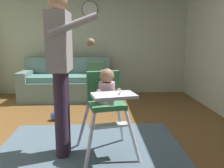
{
  "coord_description": "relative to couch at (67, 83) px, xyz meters",
  "views": [
    {
      "loc": [
        0.19,
        -2.59,
        1.23
      ],
      "look_at": [
        0.31,
        -0.17,
        0.78
      ],
      "focal_mm": 38.12,
      "sensor_mm": 36.0,
      "label": 1
    }
  ],
  "objects": [
    {
      "name": "ground",
      "position": [
        0.51,
        -2.38,
        -0.38
      ],
      "size": [
        5.93,
        7.34,
        0.1
      ],
      "primitive_type": "cube",
      "color": "brown"
    },
    {
      "name": "couch",
      "position": [
        0.0,
        0.0,
        0.0
      ],
      "size": [
        1.83,
        0.86,
        0.86
      ],
      "rotation": [
        0.0,
        0.0,
        -1.57
      ],
      "color": "slate",
      "rests_on": "ground"
    },
    {
      "name": "high_chair",
      "position": [
        0.76,
        -2.54,
        0.31
      ],
      "size": [
        0.72,
        0.81,
        0.95
      ],
      "rotation": [
        0.0,
        0.0,
        -1.35
      ],
      "color": "white",
      "rests_on": "ground"
    },
    {
      "name": "wall_clock",
      "position": [
        0.48,
        0.48,
        1.55
      ],
      "size": [
        0.35,
        0.04,
        0.35
      ],
      "color": "white"
    },
    {
      "name": "toy_ball",
      "position": [
        -0.01,
        -1.41,
        -0.26
      ],
      "size": [
        0.14,
        0.14,
        0.14
      ],
      "primitive_type": "sphere",
      "color": "#284CB7",
      "rests_on": "ground"
    },
    {
      "name": "wall_far",
      "position": [
        0.51,
        0.52,
        0.99
      ],
      "size": [
        5.13,
        0.06,
        2.65
      ],
      "primitive_type": "cube",
      "color": "beige",
      "rests_on": "ground"
    },
    {
      "name": "adult_standing",
      "position": [
        0.29,
        -2.52,
        0.63
      ],
      "size": [
        0.51,
        0.51,
        1.69
      ],
      "rotation": [
        0.0,
        0.0,
        -0.03
      ],
      "color": "#372438",
      "rests_on": "ground"
    }
  ]
}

